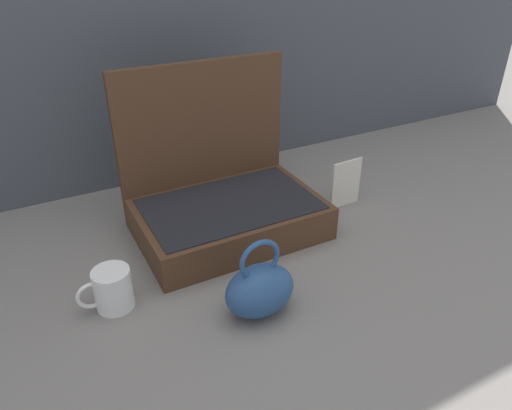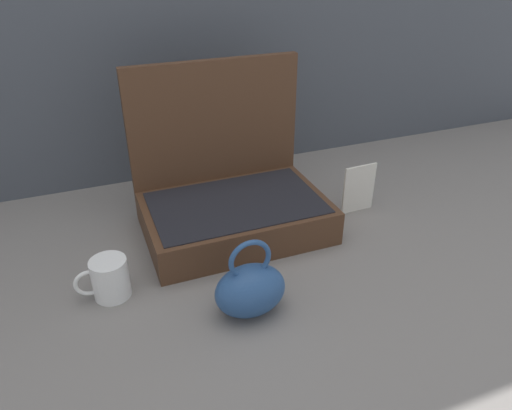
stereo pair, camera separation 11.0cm
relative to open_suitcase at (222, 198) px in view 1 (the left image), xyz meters
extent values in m
plane|color=slate|center=(0.00, -0.17, -0.09)|extent=(6.00, 6.00, 0.00)
cube|color=#4C301E|center=(0.00, -0.04, -0.04)|extent=(0.48, 0.31, 0.09)
cube|color=black|center=(0.00, -0.04, 0.00)|extent=(0.44, 0.28, 0.00)
cube|color=#4C301E|center=(0.00, 0.12, 0.12)|extent=(0.48, 0.02, 0.43)
ellipsoid|color=#284C7F|center=(-0.07, -0.35, -0.03)|extent=(0.16, 0.11, 0.12)
torus|color=#284C7F|center=(-0.07, -0.35, 0.05)|extent=(0.09, 0.01, 0.09)
cylinder|color=white|center=(-0.34, -0.19, -0.04)|extent=(0.08, 0.08, 0.09)
torus|color=white|center=(-0.39, -0.19, -0.04)|extent=(0.07, 0.01, 0.07)
cube|color=silver|center=(0.37, -0.06, -0.02)|extent=(0.10, 0.01, 0.14)
camera|label=1|loc=(-0.45, -1.04, 0.63)|focal=33.51mm
camera|label=2|loc=(-0.35, -1.08, 0.63)|focal=33.51mm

